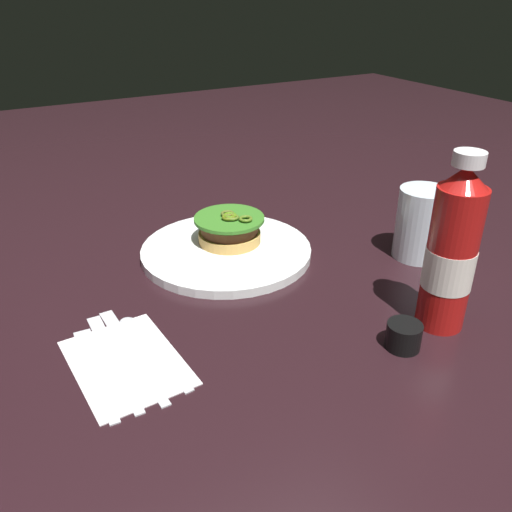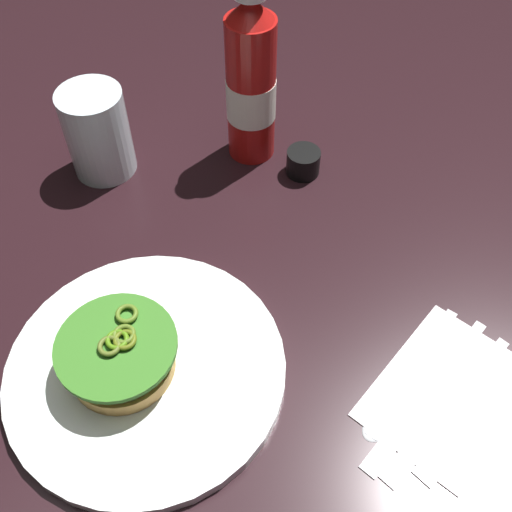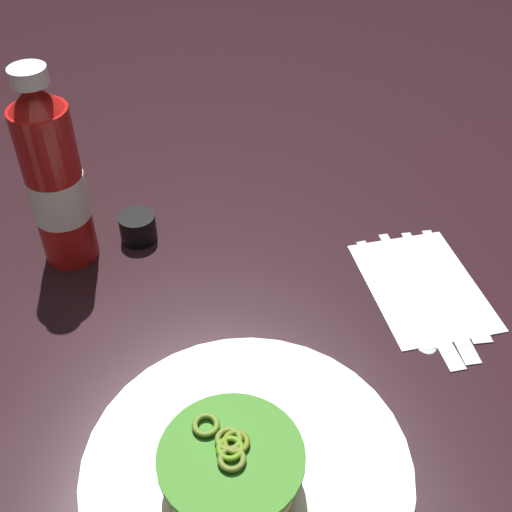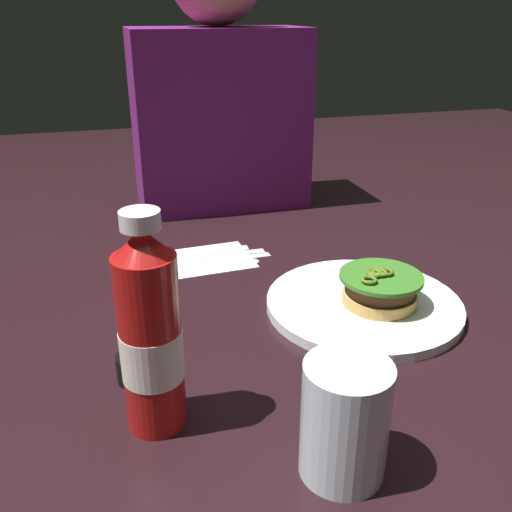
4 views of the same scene
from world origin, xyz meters
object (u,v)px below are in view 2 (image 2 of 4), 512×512
Objects in this scene: water_glass at (98,133)px; fork_utensil at (469,424)px; napkin at (446,391)px; condiment_cup at (303,162)px; dinner_plate at (146,369)px; ketchup_bottle at (251,85)px; butter_knife at (422,401)px; steak_knife at (443,414)px; burger_sandwich at (119,355)px; spoon_utensil at (402,389)px.

water_glass reaches higher than fork_utensil.
water_glass reaches higher than napkin.
condiment_cup reaches higher than napkin.
condiment_cup is 0.26× the size of napkin.
condiment_cup reaches higher than fork_utensil.
napkin is (-0.20, 0.24, -0.01)m from dinner_plate.
napkin is 0.91× the size of fork_utensil.
ketchup_bottle is 1.10× the size of butter_knife.
condiment_cup reaches higher than butter_knife.
water_glass is at bearing -86.05° from napkin.
steak_knife is (-0.17, 0.25, -0.00)m from dinner_plate.
butter_knife is (-0.19, 0.24, -0.03)m from burger_sandwich.
burger_sandwich is at bearing 56.17° from water_glass.
fork_utensil is at bearing 103.39° from butter_knife.
butter_knife is at bearing 97.93° from spoon_utensil.
butter_knife is at bearing -76.61° from fork_utensil.
butter_knife is 0.02m from steak_knife.
condiment_cup is 0.35m from butter_knife.
napkin is at bearing 93.95° from water_glass.
burger_sandwich reaches higher than condiment_cup.
steak_knife and fork_utensil have the same top height.
spoon_utensil is at bearing -82.07° from butter_knife.
water_glass reaches higher than spoon_utensil.
steak_knife is at bearing 125.37° from burger_sandwich.
dinner_plate reaches higher than napkin.
dinner_plate is at bearing 135.37° from burger_sandwich.
burger_sandwich is at bearing -50.20° from spoon_utensil.
steak_knife is at bearing 24.71° from napkin.
fork_utensil is at bearing 124.33° from burger_sandwich.
steak_knife is (0.03, 0.01, 0.00)m from napkin.
dinner_plate is 0.38m from ketchup_bottle.
butter_knife is at bearing 60.97° from condiment_cup.
water_glass is (-0.16, -0.28, 0.05)m from dinner_plate.
fork_utensil is at bearing 111.16° from steak_knife.
water_glass is at bearing -123.83° from burger_sandwich.
condiment_cup is 0.24× the size of fork_utensil.
spoon_utensil reaches higher than napkin.
burger_sandwich is 0.29m from spoon_utensil.
steak_knife is (-0.01, 0.53, -0.06)m from water_glass.
condiment_cup is (-0.18, 0.20, -0.04)m from water_glass.
spoon_utensil is 0.02m from butter_knife.
ketchup_bottle is (-0.32, -0.16, 0.10)m from dinner_plate.
ketchup_bottle is 5.37× the size of condiment_cup.
dinner_plate is 1.53× the size of fork_utensil.
condiment_cup is 0.35m from napkin.
ketchup_bottle is 0.45m from steak_knife.
dinner_plate is 0.31m from napkin.
butter_knife is (-0.01, 0.51, -0.06)m from water_glass.
steak_knife is 1.13× the size of fork_utensil.
dinner_plate is at bearing 60.11° from water_glass.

